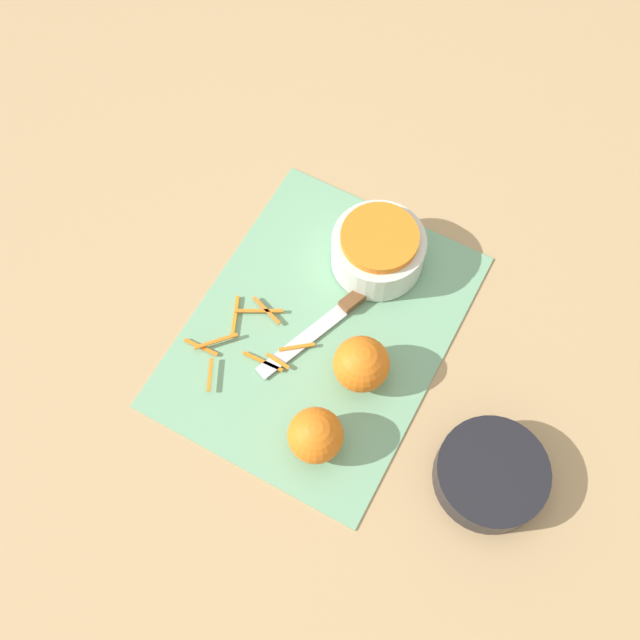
% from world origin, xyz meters
% --- Properties ---
extents(ground_plane, '(4.00, 4.00, 0.00)m').
position_xyz_m(ground_plane, '(0.00, 0.00, 0.00)').
color(ground_plane, tan).
extents(cutting_board, '(0.47, 0.36, 0.01)m').
position_xyz_m(cutting_board, '(0.00, 0.00, 0.00)').
color(cutting_board, '#75AD84').
rests_on(cutting_board, ground_plane).
extents(bowl_speckled, '(0.14, 0.14, 0.08)m').
position_xyz_m(bowl_speckled, '(-0.14, 0.02, 0.04)').
color(bowl_speckled, silver).
rests_on(bowl_speckled, cutting_board).
extents(bowl_dark, '(0.15, 0.15, 0.05)m').
position_xyz_m(bowl_dark, '(0.09, 0.31, 0.02)').
color(bowl_dark, black).
rests_on(bowl_dark, ground_plane).
extents(knife, '(0.24, 0.11, 0.02)m').
position_xyz_m(knife, '(-0.05, 0.02, 0.01)').
color(knife, brown).
rests_on(knife, cutting_board).
extents(orange_left, '(0.08, 0.08, 0.08)m').
position_xyz_m(orange_left, '(0.16, 0.08, 0.04)').
color(orange_left, orange).
rests_on(orange_left, cutting_board).
extents(orange_right, '(0.08, 0.08, 0.08)m').
position_xyz_m(orange_right, '(0.04, 0.09, 0.05)').
color(orange_right, orange).
rests_on(orange_right, cutting_board).
extents(peel_pile, '(0.17, 0.18, 0.01)m').
position_xyz_m(peel_pile, '(0.07, -0.09, 0.01)').
color(peel_pile, orange).
rests_on(peel_pile, cutting_board).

